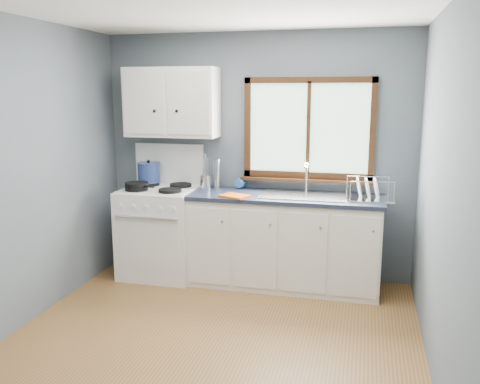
% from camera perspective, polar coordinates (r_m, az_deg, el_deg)
% --- Properties ---
extents(floor, '(3.20, 3.60, 0.02)m').
position_cam_1_polar(floor, '(3.98, -4.02, -17.66)').
color(floor, brown).
rests_on(floor, ground).
extents(wall_back, '(3.20, 0.02, 2.50)m').
position_cam_1_polar(wall_back, '(5.28, 1.86, 4.04)').
color(wall_back, slate).
rests_on(wall_back, ground).
extents(wall_front, '(3.20, 0.02, 2.50)m').
position_cam_1_polar(wall_front, '(1.97, -21.15, -9.23)').
color(wall_front, slate).
rests_on(wall_front, ground).
extents(wall_left, '(0.02, 3.60, 2.50)m').
position_cam_1_polar(wall_left, '(4.33, -25.00, 1.37)').
color(wall_left, slate).
rests_on(wall_left, ground).
extents(wall_right, '(0.02, 3.60, 2.50)m').
position_cam_1_polar(wall_right, '(3.41, 22.32, -0.82)').
color(wall_right, slate).
rests_on(wall_right, ground).
extents(gas_range, '(0.76, 0.69, 1.36)m').
position_cam_1_polar(gas_range, '(5.39, -8.90, -4.14)').
color(gas_range, white).
rests_on(gas_range, floor).
extents(base_cabinets, '(1.85, 0.60, 0.88)m').
position_cam_1_polar(base_cabinets, '(5.09, 4.98, -5.98)').
color(base_cabinets, white).
rests_on(base_cabinets, floor).
extents(countertop, '(1.89, 0.64, 0.04)m').
position_cam_1_polar(countertop, '(4.96, 5.07, -0.57)').
color(countertop, '#181E2F').
rests_on(countertop, base_cabinets).
extents(sink, '(0.84, 0.46, 0.44)m').
position_cam_1_polar(sink, '(4.95, 7.12, -1.13)').
color(sink, silver).
rests_on(sink, countertop).
extents(window, '(1.36, 0.10, 1.03)m').
position_cam_1_polar(window, '(5.13, 7.67, 6.27)').
color(window, '#9EC6A8').
rests_on(window, wall_back).
extents(upper_cabinets, '(0.95, 0.35, 0.70)m').
position_cam_1_polar(upper_cabinets, '(5.31, -7.68, 9.94)').
color(upper_cabinets, white).
rests_on(upper_cabinets, wall_back).
extents(skillet, '(0.38, 0.31, 0.05)m').
position_cam_1_polar(skillet, '(5.23, -11.51, 0.80)').
color(skillet, black).
rests_on(skillet, gas_range).
extents(stockpot, '(0.31, 0.31, 0.24)m').
position_cam_1_polar(stockpot, '(5.48, -10.19, 2.20)').
color(stockpot, navy).
rests_on(stockpot, gas_range).
extents(utensil_crock, '(0.15, 0.15, 0.36)m').
position_cam_1_polar(utensil_crock, '(5.26, -3.88, 1.17)').
color(utensil_crock, silver).
rests_on(utensil_crock, countertop).
extents(thermos, '(0.09, 0.09, 0.31)m').
position_cam_1_polar(thermos, '(5.26, -2.62, 2.05)').
color(thermos, silver).
rests_on(thermos, countertop).
extents(soap_bottle, '(0.12, 0.12, 0.28)m').
position_cam_1_polar(soap_bottle, '(5.21, -0.19, 1.86)').
color(soap_bottle, '#2858A3').
rests_on(soap_bottle, countertop).
extents(dish_towel, '(0.31, 0.27, 0.02)m').
position_cam_1_polar(dish_towel, '(4.85, -0.59, -0.45)').
color(dish_towel, '#D45A0F').
rests_on(dish_towel, countertop).
extents(dish_rack, '(0.45, 0.36, 0.21)m').
position_cam_1_polar(dish_rack, '(4.86, 14.24, -0.20)').
color(dish_rack, silver).
rests_on(dish_rack, countertop).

